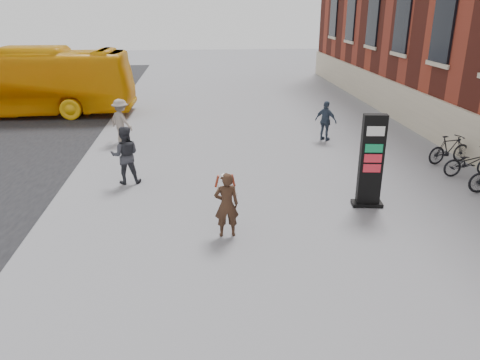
{
  "coord_description": "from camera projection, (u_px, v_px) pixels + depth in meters",
  "views": [
    {
      "loc": [
        -0.53,
        -11.07,
        5.57
      ],
      "look_at": [
        0.52,
        0.59,
        1.12
      ],
      "focal_mm": 35.0,
      "sensor_mm": 36.0,
      "label": 1
    }
  ],
  "objects": [
    {
      "name": "pedestrian_a",
      "position": [
        125.0,
        155.0,
        15.11
      ],
      "size": [
        0.97,
        0.78,
        1.9
      ],
      "primitive_type": "imported",
      "rotation": [
        0.0,
        0.0,
        3.21
      ],
      "color": "#313239",
      "rests_on": "ground"
    },
    {
      "name": "bike_7",
      "position": [
        449.0,
        149.0,
        17.13
      ],
      "size": [
        1.84,
        0.88,
        1.06
      ],
      "primitive_type": "imported",
      "rotation": [
        0.0,
        0.0,
        1.8
      ],
      "color": "black",
      "rests_on": "ground"
    },
    {
      "name": "pedestrian_c",
      "position": [
        326.0,
        121.0,
        19.89
      ],
      "size": [
        1.01,
        0.98,
        1.7
      ],
      "primitive_type": "imported",
      "rotation": [
        0.0,
        0.0,
        2.4
      ],
      "color": "#334053",
      "rests_on": "ground"
    },
    {
      "name": "bike_6",
      "position": [
        470.0,
        162.0,
        15.88
      ],
      "size": [
        1.84,
        0.69,
        0.96
      ],
      "primitive_type": "imported",
      "rotation": [
        0.0,
        0.0,
        1.6
      ],
      "color": "black",
      "rests_on": "ground"
    },
    {
      "name": "pedestrian_b",
      "position": [
        121.0,
        121.0,
        19.6
      ],
      "size": [
        1.34,
        1.3,
        1.84
      ],
      "primitive_type": "imported",
      "rotation": [
        0.0,
        0.0,
        2.4
      ],
      "color": "gray",
      "rests_on": "ground"
    },
    {
      "name": "info_pylon",
      "position": [
        371.0,
        161.0,
        13.23
      ],
      "size": [
        0.92,
        0.54,
        2.71
      ],
      "rotation": [
        0.0,
        0.0,
        -0.12
      ],
      "color": "black",
      "rests_on": "ground"
    },
    {
      "name": "bus",
      "position": [
        10.0,
        82.0,
        24.1
      ],
      "size": [
        12.48,
        3.19,
        3.46
      ],
      "primitive_type": "imported",
      "rotation": [
        0.0,
        0.0,
        1.55
      ],
      "color": "#EBA309",
      "rests_on": "road"
    },
    {
      "name": "ground",
      "position": [
        222.0,
        228.0,
        12.33
      ],
      "size": [
        100.0,
        100.0,
        0.0
      ],
      "primitive_type": "plane",
      "color": "#9E9EA3"
    },
    {
      "name": "woman",
      "position": [
        226.0,
        204.0,
        11.66
      ],
      "size": [
        0.65,
        0.6,
        1.69
      ],
      "rotation": [
        0.0,
        0.0,
        3.2
      ],
      "color": "#321C12",
      "rests_on": "ground"
    }
  ]
}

